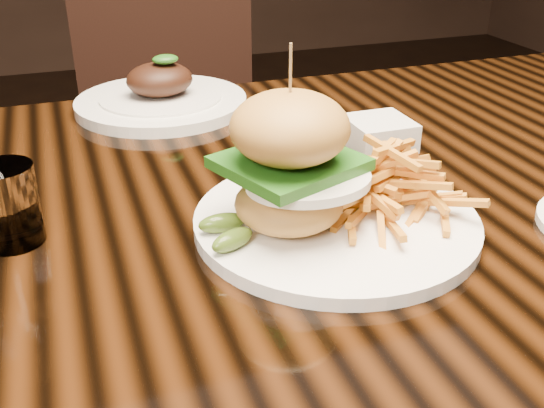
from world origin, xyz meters
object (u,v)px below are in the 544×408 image
object	(u,v)px
dining_table	(263,247)
far_dish	(161,98)
chair_far	(174,118)
burger_plate	(332,184)

from	to	relation	value
dining_table	far_dish	distance (m)	0.37
dining_table	far_dish	bearing A→B (deg)	99.16
dining_table	chair_far	bearing A→B (deg)	86.42
dining_table	burger_plate	size ratio (longest dim) A/B	5.15
far_dish	chair_far	world-z (taller)	chair_far
dining_table	far_dish	xyz separation A→B (m)	(-0.06, 0.36, 0.09)
burger_plate	far_dish	size ratio (longest dim) A/B	1.11
far_dish	chair_far	distance (m)	0.59
dining_table	burger_plate	xyz separation A→B (m)	(0.04, -0.11, 0.13)
dining_table	chair_far	size ratio (longest dim) A/B	1.68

